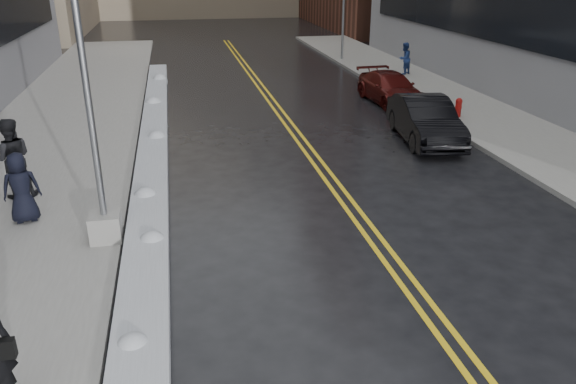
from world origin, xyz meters
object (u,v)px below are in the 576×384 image
pedestrian_c (21,188)px  lamppost (93,133)px  car_black (425,120)px  fire_hydrant (458,106)px  pedestrian_east (404,58)px  pedestrian_b (12,159)px  car_maroon (390,88)px  traffic_signal (344,3)px

pedestrian_c → lamppost: bearing=132.7°
lamppost → car_black: bearing=30.1°
fire_hydrant → pedestrian_c: bearing=-154.9°
lamppost → pedestrian_east: (13.59, 16.60, -1.57)m
fire_hydrant → pedestrian_b: 15.60m
car_maroon → lamppost: bearing=-136.6°
pedestrian_c → pedestrian_east: bearing=-147.7°
pedestrian_b → lamppost: bearing=115.0°
fire_hydrant → pedestrian_c: (-14.21, -6.66, 0.43)m
fire_hydrant → pedestrian_c: pedestrian_c is taller
fire_hydrant → car_black: 3.30m
fire_hydrant → car_maroon: 3.60m
pedestrian_east → car_maroon: pedestrian_east is taller
lamppost → car_black: size_ratio=1.68×
traffic_signal → car_black: traffic_signal is taller
traffic_signal → lamppost: bearing=-118.2°
lamppost → pedestrian_b: bearing=129.8°
traffic_signal → pedestrian_b: traffic_signal is taller
fire_hydrant → car_maroon: size_ratio=0.17×
pedestrian_b → pedestrian_east: 21.07m
pedestrian_b → pedestrian_c: pedestrian_b is taller
car_black → car_maroon: 5.59m
traffic_signal → pedestrian_east: (1.79, -5.40, -2.44)m
lamppost → traffic_signal: lamppost is taller
pedestrian_c → pedestrian_east: pedestrian_c is taller
pedestrian_b → car_maroon: size_ratio=0.46×
pedestrian_b → car_maroon: (13.22, 8.33, -0.53)m
pedestrian_b → car_maroon: 15.64m
lamppost → car_maroon: lamppost is taller
fire_hydrant → pedestrian_east: size_ratio=0.45×
traffic_signal → pedestrian_b: 23.90m
pedestrian_b → pedestrian_east: (16.03, 13.66, -0.20)m
pedestrian_c → car_maroon: size_ratio=0.38×
fire_hydrant → traffic_signal: 14.30m
car_black → car_maroon: (0.88, 5.52, -0.11)m
pedestrian_b → car_black: bearing=178.1°
lamppost → traffic_signal: bearing=61.8°
car_black → fire_hydrant: bearing=50.3°
pedestrian_c → pedestrian_east: size_ratio=1.02×
pedestrian_c → car_maroon: 16.12m
pedestrian_east → car_black: (-3.69, -10.86, -0.22)m
traffic_signal → car_maroon: size_ratio=1.37×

